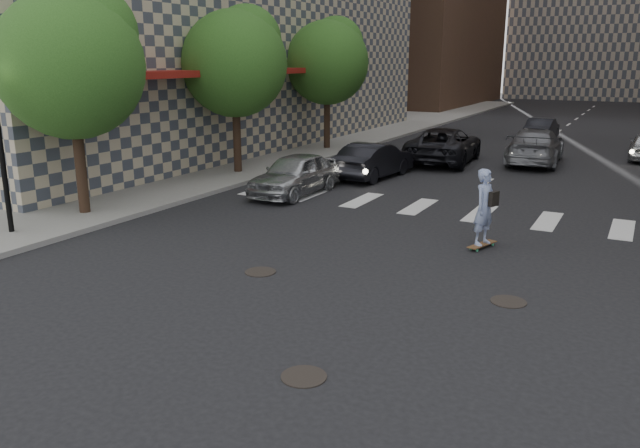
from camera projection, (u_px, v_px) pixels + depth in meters
The scene contains 14 objects.
ground at pixel (313, 306), 12.06m from camera, with size 160.00×160.00×0.00m, color black.
sidewalk_left at pixel (257, 141), 35.68m from camera, with size 13.00×80.00×0.15m, color gray.
tree_a at pixel (75, 59), 17.83m from camera, with size 4.20×4.20×6.60m.
tree_b at pixel (237, 59), 24.66m from camera, with size 4.20×4.20×6.60m.
tree_c at pixel (329, 59), 31.49m from camera, with size 4.20×4.20×6.60m.
manhole_a at pixel (304, 377), 9.38m from camera, with size 0.70×0.70×0.02m, color black.
manhole_b at pixel (260, 272), 13.99m from camera, with size 0.70×0.70×0.02m, color black.
manhole_c at pixel (508, 302), 12.28m from camera, with size 0.70×0.70×0.02m, color black.
skateboarder at pixel (485, 207), 15.52m from camera, with size 0.66×1.04×2.02m.
silver_sedan at pixel (295, 174), 21.87m from camera, with size 1.71×4.25×1.45m, color #A9ACB0.
traffic_car_a at pixel (374, 160), 24.92m from camera, with size 1.50×4.30×1.42m, color black.
traffic_car_b at pixel (535, 146), 28.23m from camera, with size 2.23×5.49×1.59m, color slate.
traffic_car_c at pixel (444, 145), 28.56m from camera, with size 2.65×5.75×1.60m, color black.
traffic_car_e at pixel (542, 129), 36.41m from camera, with size 1.40×4.01×1.32m, color black.
Camera 1 is at (5.38, -9.88, 4.64)m, focal length 35.00 mm.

